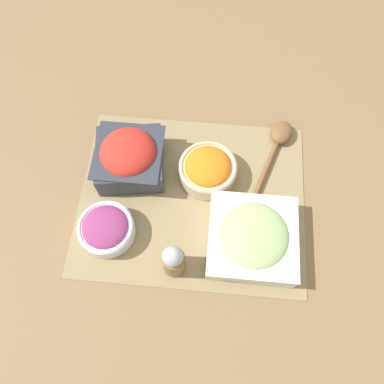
{
  "coord_description": "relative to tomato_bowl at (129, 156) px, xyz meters",
  "views": [
    {
      "loc": [
        -0.03,
        0.33,
        0.78
      ],
      "look_at": [
        0.0,
        0.0,
        0.03
      ],
      "focal_mm": 35.0,
      "sensor_mm": 36.0,
      "label": 1
    }
  ],
  "objects": [
    {
      "name": "ground_plane",
      "position": [
        -0.15,
        0.07,
        -0.05
      ],
      "size": [
        3.0,
        3.0,
        0.0
      ],
      "primitive_type": "plane",
      "color": "olive"
    },
    {
      "name": "placemat",
      "position": [
        -0.15,
        0.07,
        -0.05
      ],
      "size": [
        0.5,
        0.41,
        0.0
      ],
      "color": "#937F56",
      "rests_on": "ground_plane"
    },
    {
      "name": "tomato_bowl",
      "position": [
        0.0,
        0.0,
        0.0
      ],
      "size": [
        0.17,
        0.17,
        0.1
      ],
      "color": "#333842",
      "rests_on": "placemat"
    },
    {
      "name": "carrot_bowl",
      "position": [
        -0.18,
        0.01,
        -0.02
      ],
      "size": [
        0.13,
        0.13,
        0.06
      ],
      "color": "beige",
      "rests_on": "placemat"
    },
    {
      "name": "cucumber_bowl",
      "position": [
        -0.28,
        0.16,
        -0.02
      ],
      "size": [
        0.18,
        0.18,
        0.06
      ],
      "color": "silver",
      "rests_on": "placemat"
    },
    {
      "name": "onion_bowl",
      "position": [
        0.03,
        0.16,
        -0.02
      ],
      "size": [
        0.12,
        0.12,
        0.05
      ],
      "color": "silver",
      "rests_on": "placemat"
    },
    {
      "name": "wooden_spoon",
      "position": [
        -0.34,
        -0.09,
        -0.03
      ],
      "size": [
        0.1,
        0.22,
        0.03
      ],
      "color": "brown",
      "rests_on": "placemat"
    },
    {
      "name": "pepper_shaker",
      "position": [
        -0.12,
        0.22,
        0.0
      ],
      "size": [
        0.05,
        0.05,
        0.1
      ],
      "color": "olive",
      "rests_on": "placemat"
    }
  ]
}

